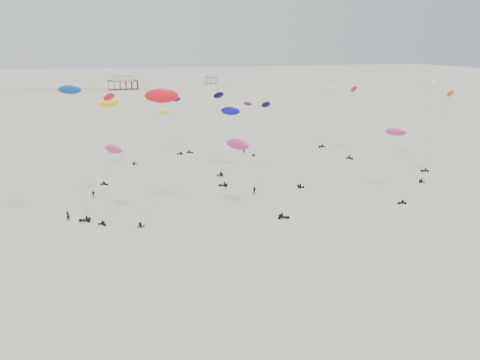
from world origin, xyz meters
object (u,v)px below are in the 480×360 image
object	(u,v)px
rig_9	(220,123)
pavilion_small	(211,79)
pavilion_main	(123,84)
rig_0	(353,106)
rig_4	(111,162)
spectator_0	(68,221)

from	to	relation	value
rig_9	pavilion_small	bearing A→B (deg)	12.43
pavilion_main	rig_0	size ratio (longest dim) A/B	1.04
pavilion_main	rig_9	world-z (taller)	rig_9
pavilion_main	rig_0	bearing A→B (deg)	-75.93
rig_0	pavilion_small	bearing A→B (deg)	-111.72
pavilion_small	rig_4	world-z (taller)	rig_4
rig_4	pavilion_small	bearing A→B (deg)	-136.95
pavilion_small	pavilion_main	bearing A→B (deg)	-156.80
rig_9	spectator_0	distance (m)	43.07
pavilion_main	pavilion_small	world-z (taller)	pavilion_main
pavilion_main	rig_4	xyz separation A→B (m)	(-13.10, -256.28, 6.59)
rig_9	rig_0	bearing A→B (deg)	-49.26
pavilion_main	rig_0	xyz separation A→B (m)	(55.61, -221.92, 9.95)
pavilion_main	rig_4	bearing A→B (deg)	-92.93
pavilion_small	rig_9	size ratio (longest dim) A/B	0.40
pavilion_main	rig_9	bearing A→B (deg)	-86.82
rig_4	spectator_0	world-z (taller)	rig_4
spectator_0	rig_9	bearing A→B (deg)	-138.14
pavilion_main	pavilion_small	xyz separation A→B (m)	(70.00, 30.00, -0.74)
pavilion_main	spectator_0	bearing A→B (deg)	-94.83
rig_4	spectator_0	size ratio (longest dim) A/B	6.12
rig_0	rig_4	size ratio (longest dim) A/B	1.44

